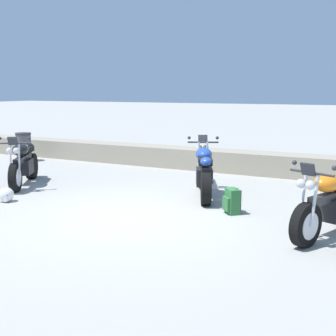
{
  "coord_description": "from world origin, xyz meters",
  "views": [
    {
      "loc": [
        3.94,
        -6.39,
        2.14
      ],
      "look_at": [
        0.1,
        1.2,
        0.65
      ],
      "focal_mm": 47.88,
      "sensor_mm": 36.0,
      "label": 1
    }
  ],
  "objects_px": {
    "motorcycle_blue_centre": "(204,172)",
    "motorcycle_orange_far_right": "(332,204)",
    "rider_backpack": "(232,200)",
    "rider_helmet": "(6,195)",
    "motorcycle_black_near_left": "(23,164)",
    "trash_bin": "(24,147)"
  },
  "relations": [
    {
      "from": "motorcycle_blue_centre",
      "to": "motorcycle_orange_far_right",
      "type": "bearing_deg",
      "value": -29.88
    },
    {
      "from": "motorcycle_orange_far_right",
      "to": "rider_backpack",
      "type": "bearing_deg",
      "value": 163.35
    },
    {
      "from": "motorcycle_blue_centre",
      "to": "motorcycle_orange_far_right",
      "type": "relative_size",
      "value": 0.98
    },
    {
      "from": "motorcycle_blue_centre",
      "to": "rider_helmet",
      "type": "distance_m",
      "value": 3.91
    },
    {
      "from": "motorcycle_black_near_left",
      "to": "rider_backpack",
      "type": "bearing_deg",
      "value": -1.57
    },
    {
      "from": "rider_helmet",
      "to": "trash_bin",
      "type": "xyz_separation_m",
      "value": [
        -3.37,
        3.92,
        0.3
      ]
    },
    {
      "from": "motorcycle_orange_far_right",
      "to": "rider_helmet",
      "type": "xyz_separation_m",
      "value": [
        -5.87,
        -0.67,
        -0.35
      ]
    },
    {
      "from": "rider_backpack",
      "to": "rider_helmet",
      "type": "relative_size",
      "value": 1.68
    },
    {
      "from": "motorcycle_black_near_left",
      "to": "trash_bin",
      "type": "relative_size",
      "value": 2.16
    },
    {
      "from": "motorcycle_black_near_left",
      "to": "rider_helmet",
      "type": "relative_size",
      "value": 6.64
    },
    {
      "from": "motorcycle_orange_far_right",
      "to": "rider_helmet",
      "type": "relative_size",
      "value": 7.05
    },
    {
      "from": "motorcycle_black_near_left",
      "to": "motorcycle_blue_centre",
      "type": "distance_m",
      "value": 4.15
    },
    {
      "from": "motorcycle_black_near_left",
      "to": "motorcycle_blue_centre",
      "type": "xyz_separation_m",
      "value": [
        4.06,
        0.87,
        0.0
      ]
    },
    {
      "from": "motorcycle_blue_centre",
      "to": "rider_backpack",
      "type": "distance_m",
      "value": 1.4
    },
    {
      "from": "trash_bin",
      "to": "motorcycle_black_near_left",
      "type": "bearing_deg",
      "value": -45.74
    },
    {
      "from": "rider_backpack",
      "to": "motorcycle_black_near_left",
      "type": "bearing_deg",
      "value": 178.43
    },
    {
      "from": "motorcycle_black_near_left",
      "to": "rider_backpack",
      "type": "height_order",
      "value": "motorcycle_black_near_left"
    },
    {
      "from": "motorcycle_black_near_left",
      "to": "rider_backpack",
      "type": "distance_m",
      "value": 5.01
    },
    {
      "from": "rider_helmet",
      "to": "trash_bin",
      "type": "height_order",
      "value": "trash_bin"
    },
    {
      "from": "motorcycle_orange_far_right",
      "to": "rider_helmet",
      "type": "distance_m",
      "value": 5.92
    },
    {
      "from": "motorcycle_black_near_left",
      "to": "rider_helmet",
      "type": "height_order",
      "value": "motorcycle_black_near_left"
    },
    {
      "from": "motorcycle_orange_far_right",
      "to": "trash_bin",
      "type": "relative_size",
      "value": 2.3
    }
  ]
}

